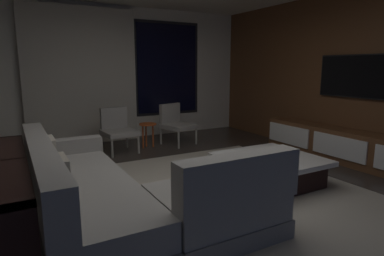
{
  "coord_description": "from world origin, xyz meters",
  "views": [
    {
      "loc": [
        -1.79,
        -3.07,
        1.5
      ],
      "look_at": [
        0.42,
        0.9,
        0.64
      ],
      "focal_mm": 30.61,
      "sensor_mm": 36.0,
      "label": 1
    }
  ],
  "objects_px": {
    "accent_chair_near_window": "(175,122)",
    "media_console": "(350,148)",
    "mounted_tv": "(352,76)",
    "sectional_couch": "(116,196)",
    "coffee_table": "(269,170)",
    "side_stool": "(148,128)",
    "accent_chair_by_curtain": "(117,128)",
    "book_stack_on_coffee_table": "(265,154)",
    "console_table_behind_couch": "(4,198)"
  },
  "relations": [
    {
      "from": "accent_chair_near_window",
      "to": "media_console",
      "type": "distance_m",
      "value": 3.11
    },
    {
      "from": "mounted_tv",
      "to": "sectional_couch",
      "type": "bearing_deg",
      "value": -173.94
    },
    {
      "from": "coffee_table",
      "to": "side_stool",
      "type": "bearing_deg",
      "value": 104.26
    },
    {
      "from": "media_console",
      "to": "mounted_tv",
      "type": "height_order",
      "value": "mounted_tv"
    },
    {
      "from": "accent_chair_near_window",
      "to": "accent_chair_by_curtain",
      "type": "distance_m",
      "value": 1.18
    },
    {
      "from": "sectional_couch",
      "to": "mounted_tv",
      "type": "bearing_deg",
      "value": 6.06
    },
    {
      "from": "sectional_couch",
      "to": "accent_chair_by_curtain",
      "type": "height_order",
      "value": "sectional_couch"
    },
    {
      "from": "accent_chair_by_curtain",
      "to": "accent_chair_near_window",
      "type": "bearing_deg",
      "value": 3.06
    },
    {
      "from": "sectional_couch",
      "to": "book_stack_on_coffee_table",
      "type": "bearing_deg",
      "value": 3.58
    },
    {
      "from": "coffee_table",
      "to": "mounted_tv",
      "type": "height_order",
      "value": "mounted_tv"
    },
    {
      "from": "sectional_couch",
      "to": "accent_chair_by_curtain",
      "type": "relative_size",
      "value": 3.21
    },
    {
      "from": "book_stack_on_coffee_table",
      "to": "side_stool",
      "type": "relative_size",
      "value": 0.65
    },
    {
      "from": "book_stack_on_coffee_table",
      "to": "accent_chair_by_curtain",
      "type": "height_order",
      "value": "accent_chair_by_curtain"
    },
    {
      "from": "sectional_couch",
      "to": "media_console",
      "type": "distance_m",
      "value": 3.78
    },
    {
      "from": "side_stool",
      "to": "sectional_couch",
      "type": "bearing_deg",
      "value": -117.14
    },
    {
      "from": "coffee_table",
      "to": "console_table_behind_couch",
      "type": "bearing_deg",
      "value": -179.55
    },
    {
      "from": "mounted_tv",
      "to": "console_table_behind_couch",
      "type": "bearing_deg",
      "value": -176.61
    },
    {
      "from": "sectional_couch",
      "to": "accent_chair_near_window",
      "type": "xyz_separation_m",
      "value": [
        2.0,
        2.78,
        0.14
      ]
    },
    {
      "from": "accent_chair_near_window",
      "to": "console_table_behind_couch",
      "type": "bearing_deg",
      "value": -137.74
    },
    {
      "from": "mounted_tv",
      "to": "media_console",
      "type": "bearing_deg",
      "value": -132.47
    },
    {
      "from": "coffee_table",
      "to": "media_console",
      "type": "xyz_separation_m",
      "value": [
        1.72,
        0.07,
        0.06
      ]
    },
    {
      "from": "accent_chair_near_window",
      "to": "mounted_tv",
      "type": "xyz_separation_m",
      "value": [
        1.95,
        -2.36,
        0.92
      ]
    },
    {
      "from": "side_stool",
      "to": "media_console",
      "type": "height_order",
      "value": "media_console"
    },
    {
      "from": "sectional_couch",
      "to": "side_stool",
      "type": "xyz_separation_m",
      "value": [
        1.4,
        2.73,
        0.08
      ]
    },
    {
      "from": "sectional_couch",
      "to": "accent_chair_near_window",
      "type": "relative_size",
      "value": 3.21
    },
    {
      "from": "sectional_couch",
      "to": "mounted_tv",
      "type": "height_order",
      "value": "mounted_tv"
    },
    {
      "from": "book_stack_on_coffee_table",
      "to": "accent_chair_by_curtain",
      "type": "bearing_deg",
      "value": 113.35
    },
    {
      "from": "media_console",
      "to": "console_table_behind_couch",
      "type": "distance_m",
      "value": 4.69
    },
    {
      "from": "sectional_couch",
      "to": "mounted_tv",
      "type": "xyz_separation_m",
      "value": [
        3.95,
        0.42,
        1.06
      ]
    },
    {
      "from": "accent_chair_near_window",
      "to": "console_table_behind_couch",
      "type": "xyz_separation_m",
      "value": [
        -2.91,
        -2.64,
        -0.02
      ]
    },
    {
      "from": "media_console",
      "to": "mounted_tv",
      "type": "xyz_separation_m",
      "value": [
        0.18,
        0.2,
        1.1
      ]
    },
    {
      "from": "sectional_couch",
      "to": "accent_chair_near_window",
      "type": "height_order",
      "value": "sectional_couch"
    },
    {
      "from": "book_stack_on_coffee_table",
      "to": "accent_chair_near_window",
      "type": "height_order",
      "value": "accent_chair_near_window"
    },
    {
      "from": "coffee_table",
      "to": "book_stack_on_coffee_table",
      "type": "xyz_separation_m",
      "value": [
        -0.11,
        -0.03,
        0.23
      ]
    },
    {
      "from": "side_stool",
      "to": "console_table_behind_couch",
      "type": "xyz_separation_m",
      "value": [
        -2.31,
        -2.6,
        0.04
      ]
    },
    {
      "from": "coffee_table",
      "to": "mounted_tv",
      "type": "distance_m",
      "value": 2.24
    },
    {
      "from": "coffee_table",
      "to": "side_stool",
      "type": "height_order",
      "value": "side_stool"
    },
    {
      "from": "coffee_table",
      "to": "accent_chair_by_curtain",
      "type": "height_order",
      "value": "accent_chair_by_curtain"
    },
    {
      "from": "book_stack_on_coffee_table",
      "to": "media_console",
      "type": "bearing_deg",
      "value": 3.14
    },
    {
      "from": "side_stool",
      "to": "mounted_tv",
      "type": "xyz_separation_m",
      "value": [
        2.55,
        -2.31,
        0.98
      ]
    },
    {
      "from": "console_table_behind_couch",
      "to": "mounted_tv",
      "type": "bearing_deg",
      "value": 3.39
    },
    {
      "from": "coffee_table",
      "to": "media_console",
      "type": "distance_m",
      "value": 1.72
    },
    {
      "from": "media_console",
      "to": "mounted_tv",
      "type": "relative_size",
      "value": 2.67
    },
    {
      "from": "sectional_couch",
      "to": "book_stack_on_coffee_table",
      "type": "xyz_separation_m",
      "value": [
        1.94,
        0.12,
        0.13
      ]
    },
    {
      "from": "accent_chair_near_window",
      "to": "accent_chair_by_curtain",
      "type": "height_order",
      "value": "same"
    },
    {
      "from": "accent_chair_near_window",
      "to": "console_table_behind_couch",
      "type": "relative_size",
      "value": 0.37
    },
    {
      "from": "side_stool",
      "to": "book_stack_on_coffee_table",
      "type": "bearing_deg",
      "value": -78.25
    },
    {
      "from": "side_stool",
      "to": "coffee_table",
      "type": "bearing_deg",
      "value": -75.74
    },
    {
      "from": "book_stack_on_coffee_table",
      "to": "console_table_behind_couch",
      "type": "relative_size",
      "value": 0.14
    },
    {
      "from": "console_table_behind_couch",
      "to": "accent_chair_near_window",
      "type": "bearing_deg",
      "value": 42.26
    }
  ]
}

